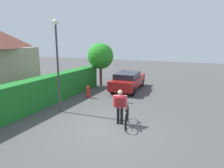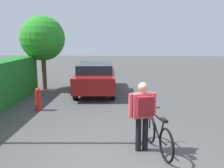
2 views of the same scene
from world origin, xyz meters
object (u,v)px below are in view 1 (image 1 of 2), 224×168
object	(u,v)px
bicycle	(127,117)
person_rider	(120,104)
street_lamp	(57,55)
tree_kerbside	(101,56)
parked_car_near	(128,80)
fire_hydrant	(88,92)

from	to	relation	value
bicycle	person_rider	size ratio (longest dim) A/B	1.08
bicycle	person_rider	xyz separation A→B (m)	(0.00, 0.34, 0.56)
street_lamp	tree_kerbside	distance (m)	6.62
person_rider	street_lamp	world-z (taller)	street_lamp
street_lamp	tree_kerbside	bearing A→B (deg)	7.54
person_rider	parked_car_near	bearing A→B (deg)	15.79
bicycle	tree_kerbside	size ratio (longest dim) A/B	0.48
parked_car_near	bicycle	size ratio (longest dim) A/B	2.72
bicycle	street_lamp	size ratio (longest dim) A/B	0.36
parked_car_near	fire_hydrant	world-z (taller)	parked_car_near
bicycle	person_rider	distance (m)	0.65
person_rider	tree_kerbside	size ratio (longest dim) A/B	0.45
parked_car_near	person_rider	world-z (taller)	person_rider
fire_hydrant	tree_kerbside	bearing A→B (deg)	14.10
parked_car_near	street_lamp	distance (m)	6.68
street_lamp	fire_hydrant	world-z (taller)	street_lamp
tree_kerbside	parked_car_near	bearing A→B (deg)	-100.78
bicycle	fire_hydrant	distance (m)	4.92
parked_car_near	bicycle	xyz separation A→B (m)	(-6.28, -2.11, -0.35)
person_rider	fire_hydrant	bearing A→B (deg)	47.79
bicycle	person_rider	world-z (taller)	person_rider
street_lamp	fire_hydrant	bearing A→B (deg)	-0.99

